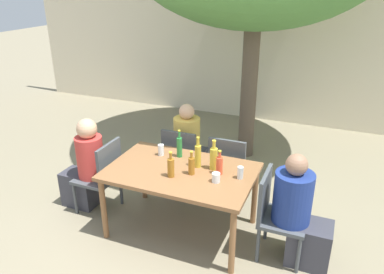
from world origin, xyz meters
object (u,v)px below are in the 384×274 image
patio_chair_0 (103,173)px  soda_bottle_2 (219,165)px  patio_chair_1 (275,211)px  patio_chair_2 (182,158)px  drinking_glass_2 (240,173)px  person_seated_0 (85,169)px  patio_chair_3 (229,166)px  drinking_glass_1 (161,150)px  amber_bottle_0 (191,165)px  person_seated_2 (190,149)px  oil_cruet_4 (198,155)px  drinking_glass_0 (216,178)px  person_seated_1 (300,216)px  dining_table_front (181,176)px  amber_bottle_5 (171,167)px  oil_cruet_3 (214,158)px  green_bottle_1 (179,146)px

patio_chair_0 → soda_bottle_2: 1.42m
patio_chair_1 → patio_chair_2: same height
soda_bottle_2 → drinking_glass_2: size_ratio=2.06×
person_seated_0 → patio_chair_2: bearing=127.8°
patio_chair_3 → patio_chair_2: bearing=0.0°
patio_chair_2 → drinking_glass_1: patio_chair_2 is taller
patio_chair_0 → amber_bottle_0: 1.17m
patio_chair_0 → drinking_glass_1: size_ratio=6.96×
patio_chair_2 → person_seated_0: (-0.92, -0.72, 0.01)m
person_seated_2 → oil_cruet_4: bearing=118.1°
patio_chair_3 → drinking_glass_0: size_ratio=9.49×
patio_chair_0 → patio_chair_3: same height
person_seated_1 → person_seated_2: size_ratio=0.98×
dining_table_front → amber_bottle_5: size_ratio=5.56×
drinking_glass_1 → dining_table_front: bearing=-34.3°
dining_table_front → person_seated_1: size_ratio=1.34×
dining_table_front → drinking_glass_1: 0.44m
patio_chair_1 → oil_cruet_3: oil_cruet_3 is taller
drinking_glass_1 → patio_chair_3: bearing=36.7°
patio_chair_1 → person_seated_0: person_seated_0 is taller
patio_chair_3 → person_seated_2: 0.65m
oil_cruet_3 → green_bottle_1: bearing=163.6°
oil_cruet_3 → soda_bottle_2: bearing=-41.9°
patio_chair_3 → drinking_glass_0: 0.87m
oil_cruet_4 → drinking_glass_2: bearing=-8.6°
amber_bottle_0 → patio_chair_2: bearing=120.0°
person_seated_0 → patio_chair_0: bearing=90.0°
oil_cruet_3 → drinking_glass_2: 0.33m
soda_bottle_2 → oil_cruet_3: 0.12m
dining_table_front → oil_cruet_4: (0.13, 0.13, 0.20)m
dining_table_front → person_seated_0: (-1.22, -0.00, -0.16)m
person_seated_0 → oil_cruet_3: 1.57m
dining_table_front → person_seated_1: bearing=-0.0°
dining_table_front → amber_bottle_0: amber_bottle_0 is taller
oil_cruet_4 → amber_bottle_5: oil_cruet_4 is taller
amber_bottle_0 → oil_cruet_3: bearing=48.4°
person_seated_2 → green_bottle_1: (0.16, -0.67, 0.35)m
person_seated_1 → person_seated_2: person_seated_2 is taller
person_seated_2 → green_bottle_1: size_ratio=3.66×
dining_table_front → drinking_glass_2: 0.63m
green_bottle_1 → person_seated_1: bearing=-11.7°
amber_bottle_5 → patio_chair_2: bearing=106.9°
patio_chair_0 → patio_chair_3: 1.47m
patio_chair_0 → drinking_glass_0: size_ratio=9.49×
patio_chair_1 → patio_chair_3: size_ratio=1.00×
soda_bottle_2 → drinking_glass_2: 0.22m
drinking_glass_1 → drinking_glass_2: drinking_glass_1 is taller
drinking_glass_0 → dining_table_front: bearing=167.5°
green_bottle_1 → drinking_glass_0: (0.55, -0.37, -0.08)m
soda_bottle_2 → drinking_glass_1: soda_bottle_2 is taller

